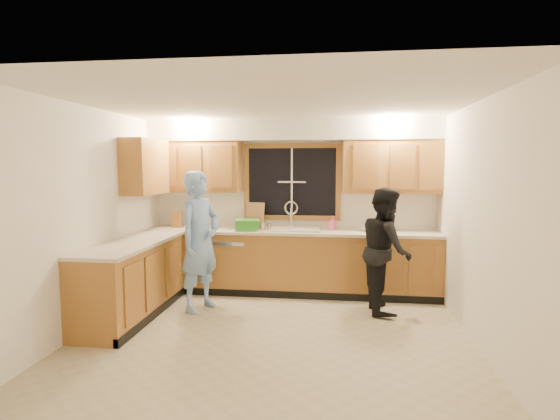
# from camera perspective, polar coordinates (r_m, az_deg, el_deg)

# --- Properties ---
(floor) EXTENTS (4.20, 4.20, 0.00)m
(floor) POSITION_cam_1_polar(r_m,az_deg,el_deg) (4.98, -0.81, -15.87)
(floor) COLOR #B7AC8D
(floor) RESTS_ON ground
(ceiling) EXTENTS (4.20, 4.20, 0.00)m
(ceiling) POSITION_cam_1_polar(r_m,az_deg,el_deg) (4.68, -0.86, 13.95)
(ceiling) COLOR white
(wall_back) EXTENTS (4.20, 0.00, 4.20)m
(wall_back) POSITION_cam_1_polar(r_m,az_deg,el_deg) (6.54, 1.56, 0.62)
(wall_back) COLOR white
(wall_back) RESTS_ON ground
(wall_left) EXTENTS (0.00, 3.80, 3.80)m
(wall_left) POSITION_cam_1_polar(r_m,az_deg,el_deg) (5.38, -23.55, -0.96)
(wall_left) COLOR white
(wall_left) RESTS_ON ground
(wall_right) EXTENTS (0.00, 3.80, 3.80)m
(wall_right) POSITION_cam_1_polar(r_m,az_deg,el_deg) (4.83, 24.64, -1.71)
(wall_right) COLOR white
(wall_right) RESTS_ON ground
(base_cabinets_back) EXTENTS (4.20, 0.60, 0.88)m
(base_cabinets_back) POSITION_cam_1_polar(r_m,az_deg,el_deg) (6.37, 1.26, -6.90)
(base_cabinets_back) COLOR #AD7332
(base_cabinets_back) RESTS_ON ground
(base_cabinets_left) EXTENTS (0.60, 1.90, 0.88)m
(base_cabinets_left) POSITION_cam_1_polar(r_m,az_deg,el_deg) (5.68, -18.77, -8.75)
(base_cabinets_left) COLOR #AD7332
(base_cabinets_left) RESTS_ON ground
(countertop_back) EXTENTS (4.20, 0.63, 0.04)m
(countertop_back) POSITION_cam_1_polar(r_m,az_deg,el_deg) (6.27, 1.26, -2.82)
(countertop_back) COLOR beige
(countertop_back) RESTS_ON base_cabinets_back
(countertop_left) EXTENTS (0.63, 1.90, 0.04)m
(countertop_left) POSITION_cam_1_polar(r_m,az_deg,el_deg) (5.58, -18.78, -4.19)
(countertop_left) COLOR beige
(countertop_left) RESTS_ON base_cabinets_left
(upper_cabinets_left) EXTENTS (1.35, 0.33, 0.75)m
(upper_cabinets_left) POSITION_cam_1_polar(r_m,az_deg,el_deg) (6.65, -10.94, 5.56)
(upper_cabinets_left) COLOR #AD7332
(upper_cabinets_left) RESTS_ON wall_back
(upper_cabinets_right) EXTENTS (1.35, 0.33, 0.75)m
(upper_cabinets_right) POSITION_cam_1_polar(r_m,az_deg,el_deg) (6.36, 14.36, 5.49)
(upper_cabinets_right) COLOR #AD7332
(upper_cabinets_right) RESTS_ON wall_back
(upper_cabinets_return) EXTENTS (0.33, 0.90, 0.75)m
(upper_cabinets_return) POSITION_cam_1_polar(r_m,az_deg,el_deg) (6.26, -17.17, 5.41)
(upper_cabinets_return) COLOR #AD7332
(upper_cabinets_return) RESTS_ON wall_left
(soffit) EXTENTS (4.20, 0.35, 0.30)m
(soffit) POSITION_cam_1_polar(r_m,az_deg,el_deg) (6.36, 1.42, 10.40)
(soffit) COLOR white
(soffit) RESTS_ON wall_back
(window_frame) EXTENTS (1.44, 0.03, 1.14)m
(window_frame) POSITION_cam_1_polar(r_m,az_deg,el_deg) (6.51, 1.56, 3.68)
(window_frame) COLOR black
(window_frame) RESTS_ON wall_back
(sink) EXTENTS (0.86, 0.52, 0.57)m
(sink) POSITION_cam_1_polar(r_m,az_deg,el_deg) (6.29, 1.27, -3.11)
(sink) COLOR silver
(sink) RESTS_ON countertop_back
(dishwasher) EXTENTS (0.60, 0.56, 0.82)m
(dishwasher) POSITION_cam_1_polar(r_m,az_deg,el_deg) (6.51, -6.26, -6.92)
(dishwasher) COLOR white
(dishwasher) RESTS_ON floor
(stove) EXTENTS (0.58, 0.75, 0.90)m
(stove) POSITION_cam_1_polar(r_m,az_deg,el_deg) (5.20, -21.58, -10.10)
(stove) COLOR white
(stove) RESTS_ON floor
(man) EXTENTS (0.65, 0.76, 1.78)m
(man) POSITION_cam_1_polar(r_m,az_deg,el_deg) (5.65, -10.42, -3.98)
(man) COLOR #7BA9EA
(man) RESTS_ON floor
(woman) EXTENTS (0.66, 0.81, 1.57)m
(woman) POSITION_cam_1_polar(r_m,az_deg,el_deg) (5.67, 13.63, -5.06)
(woman) COLOR black
(woman) RESTS_ON floor
(knife_block) EXTENTS (0.14, 0.12, 0.24)m
(knife_block) POSITION_cam_1_polar(r_m,az_deg,el_deg) (6.71, -13.35, -1.20)
(knife_block) COLOR #A2692C
(knife_block) RESTS_ON countertop_back
(cutting_board) EXTENTS (0.29, 0.12, 0.37)m
(cutting_board) POSITION_cam_1_polar(r_m,az_deg,el_deg) (6.55, -3.27, -0.64)
(cutting_board) COLOR tan
(cutting_board) RESTS_ON countertop_back
(dish_crate) EXTENTS (0.37, 0.35, 0.15)m
(dish_crate) POSITION_cam_1_polar(r_m,az_deg,el_deg) (6.26, -4.27, -1.96)
(dish_crate) COLOR #2F9025
(dish_crate) RESTS_ON countertop_back
(soap_bottle) EXTENTS (0.12, 0.12, 0.20)m
(soap_bottle) POSITION_cam_1_polar(r_m,az_deg,el_deg) (6.33, 6.88, -1.68)
(soap_bottle) COLOR #E95887
(soap_bottle) RESTS_ON countertop_back
(bowl) EXTENTS (0.26, 0.26, 0.05)m
(bowl) POSITION_cam_1_polar(r_m,az_deg,el_deg) (6.27, 11.49, -2.51)
(bowl) COLOR silver
(bowl) RESTS_ON countertop_back
(can_left) EXTENTS (0.09, 0.09, 0.13)m
(can_left) POSITION_cam_1_polar(r_m,az_deg,el_deg) (6.11, -2.34, -2.25)
(can_left) COLOR #BAA98F
(can_left) RESTS_ON countertop_back
(can_right) EXTENTS (0.07, 0.07, 0.11)m
(can_right) POSITION_cam_1_polar(r_m,az_deg,el_deg) (6.15, -1.42, -2.28)
(can_right) COLOR #BAA98F
(can_right) RESTS_ON countertop_back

